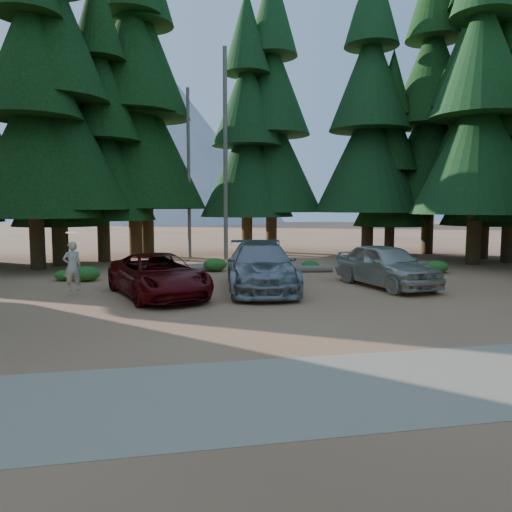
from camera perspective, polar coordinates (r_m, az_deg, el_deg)
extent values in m
plane|color=#A26744|center=(14.92, 1.23, -6.14)|extent=(160.00, 160.00, 0.00)
cube|color=tan|center=(8.92, 10.66, -14.44)|extent=(26.00, 3.50, 0.01)
cylinder|color=#645A50|center=(29.17, -3.52, 11.48)|extent=(0.24, 0.24, 12.00)
cylinder|color=#645A50|center=(30.38, -7.69, 9.31)|extent=(0.20, 0.20, 10.00)
cone|color=#95979D|center=(99.90, -9.68, 11.92)|extent=(44.00, 44.00, 28.00)
cone|color=#95979D|center=(109.58, -14.04, 9.17)|extent=(36.00, 36.00, 20.00)
imported|color=#5B070B|center=(17.28, -11.12, -2.16)|extent=(3.86, 5.73, 1.46)
imported|color=#94969C|center=(18.24, 0.56, -1.23)|extent=(3.11, 6.17, 1.72)
imported|color=beige|center=(19.60, 14.64, -1.04)|extent=(2.83, 5.12, 1.65)
imported|color=beige|center=(18.03, -20.26, -1.11)|extent=(0.73, 0.63, 1.70)
cylinder|color=white|center=(17.99, -20.36, 2.53)|extent=(0.36, 0.36, 0.04)
cylinder|color=#645A50|center=(22.70, -10.43, -1.75)|extent=(4.04, 2.02, 0.31)
cylinder|color=#645A50|center=(23.25, 4.09, -1.49)|extent=(3.82, 0.88, 0.31)
cylinder|color=#645A50|center=(25.63, 14.22, -0.99)|extent=(4.76, 0.35, 0.30)
ellipsoid|color=#22691F|center=(21.69, -18.81, -1.90)|extent=(1.11, 1.11, 0.61)
ellipsoid|color=#22691F|center=(22.11, -21.06, -2.07)|extent=(0.79, 0.79, 0.43)
ellipsoid|color=#22691F|center=(23.68, -4.71, -1.00)|extent=(1.11, 1.11, 0.61)
ellipsoid|color=#22691F|center=(23.61, -0.20, -1.08)|extent=(0.99, 0.99, 0.54)
ellipsoid|color=#22691F|center=(23.95, 6.23, -1.10)|extent=(0.87, 0.87, 0.48)
ellipsoid|color=#22691F|center=(26.18, 13.56, -0.33)|extent=(1.39, 1.39, 0.77)
ellipsoid|color=#22691F|center=(24.47, 19.96, -1.15)|extent=(1.05, 1.05, 0.58)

